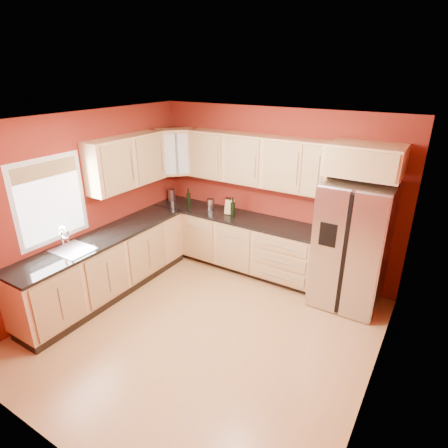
{
  "coord_description": "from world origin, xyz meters",
  "views": [
    {
      "loc": [
        2.29,
        -3.17,
        3.11
      ],
      "look_at": [
        -0.24,
        0.9,
        1.11
      ],
      "focal_mm": 30.0,
      "sensor_mm": 36.0,
      "label": 1
    }
  ],
  "objects": [
    {
      "name": "floor",
      "position": [
        0.0,
        0.0,
        0.0
      ],
      "size": [
        4.0,
        4.0,
        0.0
      ],
      "primitive_type": "plane",
      "color": "#AF7E43",
      "rests_on": "ground"
    },
    {
      "name": "ceiling",
      "position": [
        0.0,
        0.0,
        2.6
      ],
      "size": [
        4.0,
        4.0,
        0.0
      ],
      "primitive_type": "plane",
      "color": "white",
      "rests_on": "wall_back"
    },
    {
      "name": "wall_back",
      "position": [
        0.0,
        2.0,
        1.3
      ],
      "size": [
        4.0,
        0.04,
        2.6
      ],
      "primitive_type": "cube",
      "color": "maroon",
      "rests_on": "floor"
    },
    {
      "name": "wall_front",
      "position": [
        0.0,
        -2.0,
        1.3
      ],
      "size": [
        4.0,
        0.04,
        2.6
      ],
      "primitive_type": "cube",
      "color": "maroon",
      "rests_on": "floor"
    },
    {
      "name": "wall_left",
      "position": [
        -2.0,
        0.0,
        1.3
      ],
      "size": [
        0.04,
        4.0,
        2.6
      ],
      "primitive_type": "cube",
      "color": "maroon",
      "rests_on": "floor"
    },
    {
      "name": "wall_right",
      "position": [
        2.0,
        0.0,
        1.3
      ],
      "size": [
        0.04,
        4.0,
        2.6
      ],
      "primitive_type": "cube",
      "color": "maroon",
      "rests_on": "floor"
    },
    {
      "name": "base_cabinets_back",
      "position": [
        -0.55,
        1.7,
        0.44
      ],
      "size": [
        2.9,
        0.6,
        0.88
      ],
      "primitive_type": "cube",
      "color": "tan",
      "rests_on": "floor"
    },
    {
      "name": "base_cabinets_left",
      "position": [
        -1.7,
        0.0,
        0.44
      ],
      "size": [
        0.6,
        2.8,
        0.88
      ],
      "primitive_type": "cube",
      "color": "tan",
      "rests_on": "floor"
    },
    {
      "name": "countertop_back",
      "position": [
        -0.55,
        1.69,
        0.9
      ],
      "size": [
        2.9,
        0.62,
        0.04
      ],
      "primitive_type": "cube",
      "color": "black",
      "rests_on": "base_cabinets_back"
    },
    {
      "name": "countertop_left",
      "position": [
        -1.69,
        0.0,
        0.9
      ],
      "size": [
        0.62,
        2.8,
        0.04
      ],
      "primitive_type": "cube",
      "color": "black",
      "rests_on": "base_cabinets_left"
    },
    {
      "name": "upper_cabinets_back",
      "position": [
        -0.25,
        1.83,
        1.83
      ],
      "size": [
        2.3,
        0.33,
        0.75
      ],
      "primitive_type": "cube",
      "color": "tan",
      "rests_on": "wall_back"
    },
    {
      "name": "upper_cabinets_left",
      "position": [
        -1.83,
        0.72,
        1.83
      ],
      "size": [
        0.33,
        1.35,
        0.75
      ],
      "primitive_type": "cube",
      "color": "tan",
      "rests_on": "wall_left"
    },
    {
      "name": "corner_upper_cabinet",
      "position": [
        -1.67,
        1.67,
        1.83
      ],
      "size": [
        0.67,
        0.67,
        0.75
      ],
      "primitive_type": "cube",
      "rotation": [
        0.0,
        0.0,
        0.79
      ],
      "color": "tan",
      "rests_on": "wall_back"
    },
    {
      "name": "over_fridge_cabinet",
      "position": [
        1.35,
        1.7,
        2.05
      ],
      "size": [
        0.92,
        0.6,
        0.4
      ],
      "primitive_type": "cube",
      "color": "tan",
      "rests_on": "wall_back"
    },
    {
      "name": "refrigerator",
      "position": [
        1.35,
        1.62,
        0.89
      ],
      "size": [
        0.9,
        0.75,
        1.78
      ],
      "primitive_type": "cube",
      "color": "#A6A7AB",
      "rests_on": "floor"
    },
    {
      "name": "window",
      "position": [
        -1.98,
        -0.5,
        1.55
      ],
      "size": [
        0.03,
        0.9,
        1.0
      ],
      "primitive_type": "cube",
      "color": "white",
      "rests_on": "wall_left"
    },
    {
      "name": "sink_faucet",
      "position": [
        -1.69,
        -0.5,
        1.07
      ],
      "size": [
        0.5,
        0.42,
        0.3
      ],
      "primitive_type": null,
      "color": "white",
      "rests_on": "countertop_left"
    },
    {
      "name": "canister_left",
      "position": [
        -1.85,
        1.73,
        1.03
      ],
      "size": [
        0.15,
        0.15,
        0.21
      ],
      "primitive_type": "cylinder",
      "rotation": [
        0.0,
        0.0,
        0.16
      ],
      "color": "#A6A7AB",
      "rests_on": "countertop_back"
    },
    {
      "name": "canister_right",
      "position": [
        -0.99,
        1.69,
        1.02
      ],
      "size": [
        0.14,
        0.14,
        0.2
      ],
      "primitive_type": "cylinder",
      "rotation": [
        0.0,
        0.0,
        -0.2
      ],
      "color": "#A6A7AB",
      "rests_on": "countertop_back"
    },
    {
      "name": "wine_bottle_a",
      "position": [
        -0.52,
        1.61,
        1.08
      ],
      "size": [
        0.08,
        0.08,
        0.32
      ],
      "primitive_type": null,
      "rotation": [
        0.0,
        0.0,
        0.15
      ],
      "color": "black",
      "rests_on": "countertop_back"
    },
    {
      "name": "wine_bottle_b",
      "position": [
        -1.4,
        1.63,
        1.08
      ],
      "size": [
        0.08,
        0.08,
        0.32
      ],
      "primitive_type": null,
      "rotation": [
        0.0,
        0.0,
        -0.08
      ],
      "color": "black",
      "rests_on": "countertop_back"
    },
    {
      "name": "knife_block",
      "position": [
        -0.64,
        1.71,
        1.04
      ],
      "size": [
        0.13,
        0.12,
        0.23
      ],
      "primitive_type": "cube",
      "rotation": [
        0.0,
        0.0,
        0.13
      ],
      "color": "tan",
      "rests_on": "countertop_back"
    },
    {
      "name": "soap_dispenser",
      "position": [
        0.8,
        1.71,
        1.01
      ],
      "size": [
        0.07,
        0.07,
        0.19
      ],
      "primitive_type": "cylinder",
      "rotation": [
        0.0,
        0.0,
        0.14
      ],
      "color": "white",
      "rests_on": "countertop_back"
    }
  ]
}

